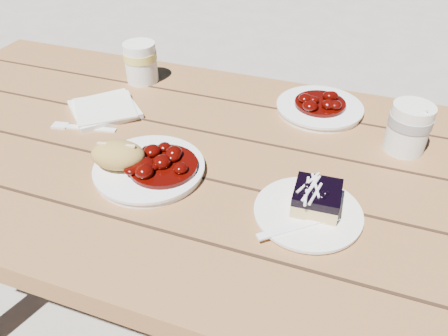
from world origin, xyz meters
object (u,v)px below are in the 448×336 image
(second_cup, at_px, (141,62))
(second_plate, at_px, (319,108))
(dessert_plate, at_px, (308,213))
(main_plate, at_px, (149,169))
(picnic_table, at_px, (275,225))
(blueberry_cake, at_px, (317,198))
(coffee_cup, at_px, (408,128))
(bread_roll, at_px, (118,155))

(second_cup, bearing_deg, second_plate, -0.22)
(dessert_plate, relative_size, second_cup, 1.76)
(main_plate, xyz_separation_m, second_cup, (-0.21, 0.37, 0.05))
(picnic_table, bearing_deg, blueberry_cake, -48.55)
(second_cup, bearing_deg, dessert_plate, -35.27)
(coffee_cup, bearing_deg, picnic_table, -145.03)
(picnic_table, height_order, coffee_cup, coffee_cup)
(main_plate, bearing_deg, coffee_cup, 28.54)
(picnic_table, bearing_deg, bread_roll, -158.57)
(bread_roll, relative_size, second_plate, 0.53)
(dessert_plate, distance_m, second_plate, 0.38)
(picnic_table, relative_size, dessert_plate, 10.52)
(bread_roll, relative_size, dessert_plate, 0.58)
(coffee_cup, bearing_deg, main_plate, -151.46)
(dessert_plate, height_order, second_plate, second_plate)
(dessert_plate, distance_m, second_cup, 0.66)
(picnic_table, distance_m, blueberry_cake, 0.24)
(dessert_plate, bearing_deg, main_plate, 177.34)
(bread_roll, height_order, coffee_cup, coffee_cup)
(coffee_cup, xyz_separation_m, second_plate, (-0.20, 0.10, -0.05))
(dessert_plate, relative_size, blueberry_cake, 2.21)
(dessert_plate, bearing_deg, second_plate, 96.93)
(second_plate, bearing_deg, bread_roll, -131.24)
(main_plate, bearing_deg, second_plate, 52.27)
(picnic_table, xyz_separation_m, second_cup, (-0.46, 0.27, 0.22))
(dessert_plate, bearing_deg, blueberry_cake, 56.31)
(picnic_table, bearing_deg, dessert_plate, -55.74)
(main_plate, height_order, coffee_cup, coffee_cup)
(bread_roll, xyz_separation_m, second_plate, (0.34, 0.38, -0.04))
(main_plate, height_order, bread_roll, bread_roll)
(main_plate, xyz_separation_m, blueberry_cake, (0.34, -0.00, 0.02))
(main_plate, relative_size, dessert_plate, 1.15)
(second_cup, bearing_deg, bread_roll, -67.96)
(bread_roll, relative_size, blueberry_cake, 1.27)
(bread_roll, xyz_separation_m, dessert_plate, (0.38, 0.00, -0.04))
(bread_roll, height_order, second_cup, second_cup)
(blueberry_cake, xyz_separation_m, second_cup, (-0.55, 0.37, 0.02))
(bread_roll, bearing_deg, main_plate, 19.98)
(main_plate, distance_m, bread_roll, 0.07)
(blueberry_cake, bearing_deg, picnic_table, 128.55)
(picnic_table, distance_m, coffee_cup, 0.36)
(second_cup, bearing_deg, blueberry_cake, -33.71)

